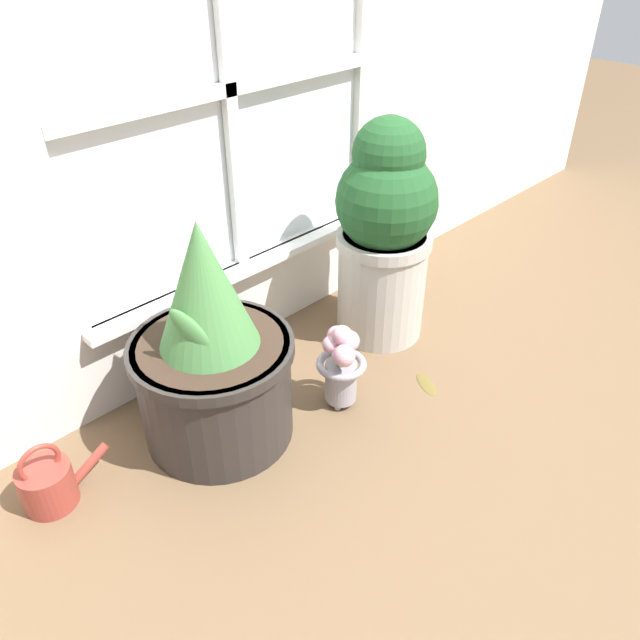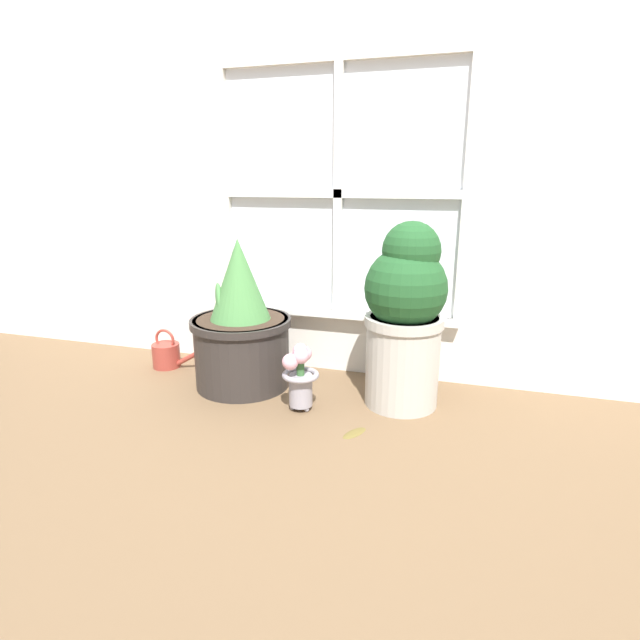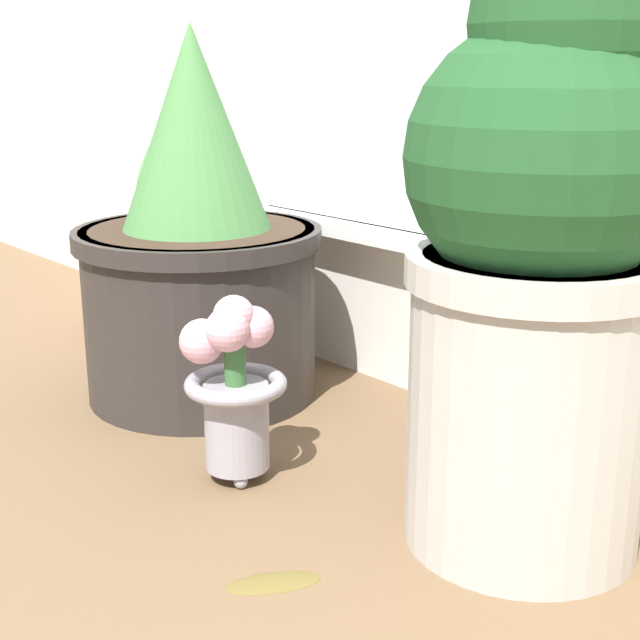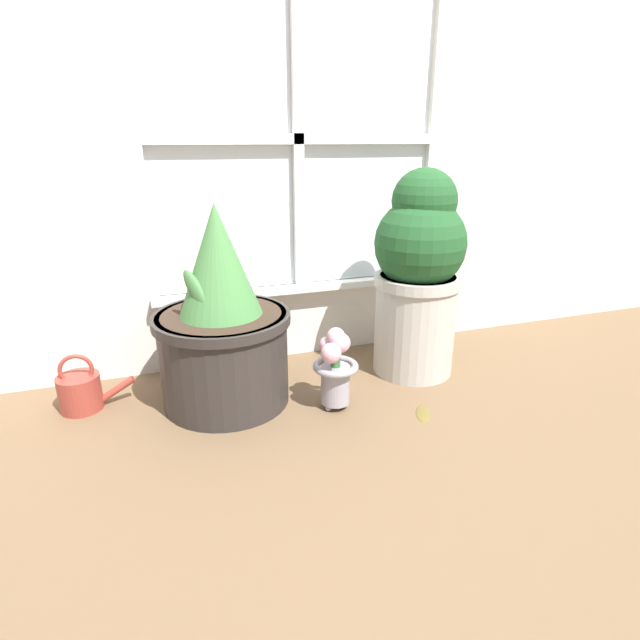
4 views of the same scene
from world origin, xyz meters
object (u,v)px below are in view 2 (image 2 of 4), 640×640
object	(u,v)px
potted_plant_left	(241,329)
potted_plant_right	(405,314)
flower_vase	(300,374)
watering_can	(167,354)

from	to	relation	value
potted_plant_left	potted_plant_right	bearing A→B (deg)	0.91
flower_vase	watering_can	distance (m)	0.79
potted_plant_right	potted_plant_left	bearing A→B (deg)	-179.09
flower_vase	watering_can	size ratio (longest dim) A/B	1.17
potted_plant_right	flower_vase	world-z (taller)	potted_plant_right
flower_vase	potted_plant_left	bearing A→B (deg)	153.45
potted_plant_left	watering_can	world-z (taller)	potted_plant_left
potted_plant_left	potted_plant_right	xyz separation A→B (m)	(0.68, 0.01, 0.12)
potted_plant_left	flower_vase	xyz separation A→B (m)	(0.31, -0.16, -0.10)
potted_plant_left	watering_can	xyz separation A→B (m)	(-0.44, 0.09, -0.19)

